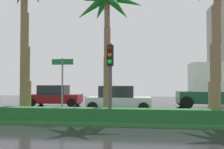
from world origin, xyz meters
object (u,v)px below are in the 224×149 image
Objects in this scene: palm_tree_centre at (107,13)px; car_in_traffic_second at (118,99)px; palm_tree_centre_left at (24,2)px; street_name_sign at (62,80)px; traffic_signal_median_right at (110,68)px; car_in_traffic_leading at (55,96)px; box_truck_following at (219,88)px.

car_in_traffic_second is (0.14, 4.17, -4.71)m from palm_tree_centre.
palm_tree_centre_left is 2.68× the size of street_name_sign.
street_name_sign is (-2.48, 0.56, -0.54)m from traffic_signal_median_right.
street_name_sign is at bearing -163.12° from palm_tree_centre.
palm_tree_centre_left is 1.87× the size of car_in_traffic_second.
car_in_traffic_second is at bearing 91.92° from traffic_signal_median_right.
palm_tree_centre is 10.29m from car_in_traffic_leading.
palm_tree_centre is at bearing 16.88° from street_name_sign.
box_truck_following is at bearing 49.59° from traffic_signal_median_right.
box_truck_following is (13.15, 0.07, 0.72)m from car_in_traffic_leading.
palm_tree_centre reaches higher than car_in_traffic_second.
palm_tree_centre_left is 9.01m from car_in_traffic_leading.
traffic_signal_median_right reaches higher than street_name_sign.
traffic_signal_median_right is at bearing -16.18° from palm_tree_centre_left.
car_in_traffic_second is at bearing -156.95° from box_truck_following.
palm_tree_centre is 1.05× the size of box_truck_following.
car_in_traffic_second is 0.67× the size of box_truck_following.
car_in_traffic_second is at bearing -28.69° from car_in_traffic_leading.
palm_tree_centre is 1.57× the size of car_in_traffic_second.
box_truck_following is at bearing 39.33° from street_name_sign.
box_truck_following reaches higher than street_name_sign.
palm_tree_centre is at bearing -91.88° from car_in_traffic_second.
box_truck_following is at bearing 23.05° from car_in_traffic_second.
car_in_traffic_leading is (-3.38, 7.93, -1.25)m from street_name_sign.
palm_tree_centre is at bearing -136.00° from box_truck_following.
palm_tree_centre is 4.13m from street_name_sign.
traffic_signal_median_right is 5.68m from car_in_traffic_second.
street_name_sign is 12.64m from box_truck_following.
palm_tree_centre_left reaches higher than car_in_traffic_leading.
traffic_signal_median_right is at bearing -75.34° from palm_tree_centre.
car_in_traffic_second is at bearing 39.32° from palm_tree_centre_left.
palm_tree_centre_left is 2.24× the size of traffic_signal_median_right.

